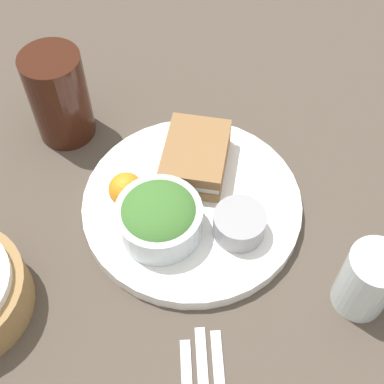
{
  "coord_description": "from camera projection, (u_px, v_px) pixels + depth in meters",
  "views": [
    {
      "loc": [
        -0.4,
        -0.03,
        0.61
      ],
      "look_at": [
        0.0,
        0.0,
        0.04
      ],
      "focal_mm": 50.0,
      "sensor_mm": 36.0,
      "label": 1
    }
  ],
  "objects": [
    {
      "name": "sandwich",
      "position": [
        193.0,
        157.0,
        0.72
      ],
      "size": [
        0.12,
        0.09,
        0.04
      ],
      "color": "olive",
      "rests_on": "plate"
    },
    {
      "name": "water_glass",
      "position": [
        367.0,
        281.0,
        0.61
      ],
      "size": [
        0.06,
        0.06,
        0.1
      ],
      "primitive_type": "cylinder",
      "color": "silver",
      "rests_on": "ground_plane"
    },
    {
      "name": "dressing_cup",
      "position": [
        239.0,
        224.0,
        0.67
      ],
      "size": [
        0.07,
        0.07,
        0.03
      ],
      "primitive_type": "cylinder",
      "color": "#99999E",
      "rests_on": "plate"
    },
    {
      "name": "drink_glass",
      "position": [
        59.0,
        97.0,
        0.75
      ],
      "size": [
        0.08,
        0.08,
        0.14
      ],
      "primitive_type": "cylinder",
      "color": "#38190F",
      "rests_on": "ground_plane"
    },
    {
      "name": "ground_plane",
      "position": [
        192.0,
        209.0,
        0.72
      ],
      "size": [
        4.0,
        4.0,
        0.0
      ],
      "primitive_type": "plane",
      "color": "#4C4238"
    },
    {
      "name": "salad_bowl",
      "position": [
        159.0,
        217.0,
        0.66
      ],
      "size": [
        0.11,
        0.11,
        0.06
      ],
      "color": "silver",
      "rests_on": "plate"
    },
    {
      "name": "plate",
      "position": [
        192.0,
        205.0,
        0.72
      ],
      "size": [
        0.29,
        0.29,
        0.02
      ],
      "primitive_type": "cylinder",
      "color": "white",
      "rests_on": "ground_plane"
    },
    {
      "name": "orange_wedge",
      "position": [
        126.0,
        190.0,
        0.69
      ],
      "size": [
        0.05,
        0.05,
        0.05
      ],
      "primitive_type": "sphere",
      "color": "orange",
      "rests_on": "plate"
    }
  ]
}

